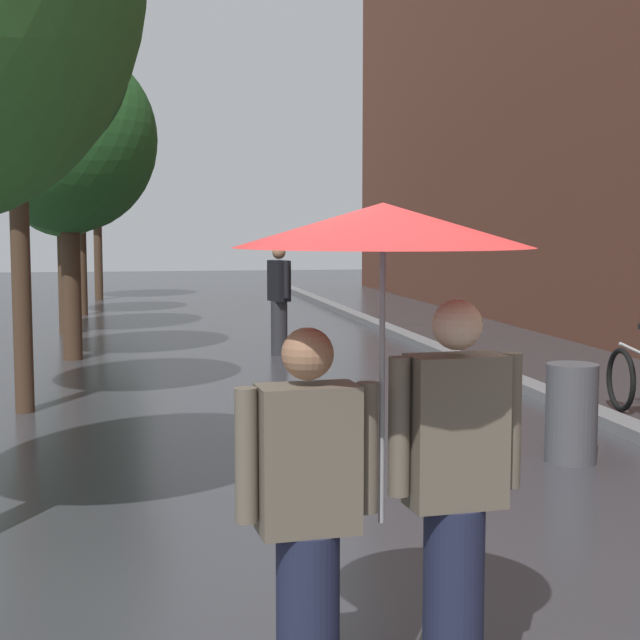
{
  "coord_description": "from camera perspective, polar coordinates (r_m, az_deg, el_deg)",
  "views": [
    {
      "loc": [
        -1.47,
        -3.99,
        2.02
      ],
      "look_at": [
        -0.2,
        2.75,
        1.35
      ],
      "focal_mm": 53.97,
      "sensor_mm": 36.0,
      "label": 1
    }
  ],
  "objects": [
    {
      "name": "pedestrian_walking_midground",
      "position": [
        15.07,
        -2.44,
        1.24
      ],
      "size": [
        0.34,
        0.56,
        1.72
      ],
      "color": "#2D2D33",
      "rests_on": "ground"
    },
    {
      "name": "street_tree_1",
      "position": [
        10.97,
        -17.66,
        14.74
      ],
      "size": [
        2.42,
        2.42,
        5.04
      ],
      "color": "#473323",
      "rests_on": "ground"
    },
    {
      "name": "street_tree_4",
      "position": [
        22.53,
        -14.06,
        8.77
      ],
      "size": [
        2.41,
        2.41,
        4.62
      ],
      "color": "#473323",
      "rests_on": "ground"
    },
    {
      "name": "street_tree_5",
      "position": [
        27.12,
        -13.14,
        9.33
      ],
      "size": [
        2.72,
        2.72,
        5.27
      ],
      "color": "#473323",
      "rests_on": "ground"
    },
    {
      "name": "kerb_strip",
      "position": [
        14.88,
        7.75,
        -2.04
      ],
      "size": [
        0.3,
        36.0,
        0.12
      ],
      "primitive_type": "cube",
      "color": "slate",
      "rests_on": "ground"
    },
    {
      "name": "street_tree_2",
      "position": [
        15.01,
        -14.73,
        10.27
      ],
      "size": [
        2.64,
        2.64,
        4.71
      ],
      "color": "#473323",
      "rests_on": "ground"
    },
    {
      "name": "street_tree_3",
      "position": [
        18.62,
        -15.04,
        9.97
      ],
      "size": [
        2.63,
        2.63,
        5.22
      ],
      "color": "#473323",
      "rests_on": "ground"
    },
    {
      "name": "litter_bin",
      "position": [
        8.55,
        14.69,
        -5.36
      ],
      "size": [
        0.44,
        0.44,
        0.85
      ],
      "primitive_type": "cylinder",
      "color": "#4C4C51",
      "rests_on": "ground"
    },
    {
      "name": "couple_under_umbrella",
      "position": [
        3.91,
        3.81,
        -2.77
      ],
      "size": [
        1.22,
        1.22,
        2.11
      ],
      "color": "#1E233D",
      "rests_on": "ground"
    }
  ]
}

